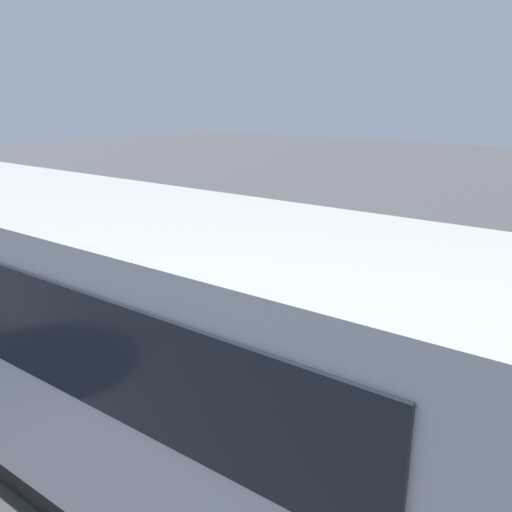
% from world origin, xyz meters
% --- Properties ---
extents(ground_plane, '(80.00, 80.00, 0.00)m').
position_xyz_m(ground_plane, '(0.00, 0.00, 0.00)').
color(ground_plane, '#424247').
extents(tour_bus, '(10.18, 2.63, 3.25)m').
position_xyz_m(tour_bus, '(-0.35, 5.42, 1.64)').
color(tour_bus, '#B7BABF').
rests_on(tour_bus, ground_plane).
extents(spectator_far_left, '(0.57, 0.33, 1.78)m').
position_xyz_m(spectator_far_left, '(-1.41, 2.72, 1.07)').
color(spectator_far_left, black).
rests_on(spectator_far_left, ground_plane).
extents(spectator_left, '(0.57, 0.31, 1.75)m').
position_xyz_m(spectator_left, '(-0.27, 2.73, 1.04)').
color(spectator_left, black).
rests_on(spectator_left, ground_plane).
extents(spectator_centre, '(0.57, 0.31, 1.79)m').
position_xyz_m(spectator_centre, '(0.99, 2.62, 1.07)').
color(spectator_centre, '#473823').
rests_on(spectator_centre, ground_plane).
extents(parked_motorcycle_silver, '(2.03, 0.70, 0.99)m').
position_xyz_m(parked_motorcycle_silver, '(0.95, 3.42, 0.48)').
color(parked_motorcycle_silver, black).
rests_on(parked_motorcycle_silver, ground_plane).
extents(stunt_motorcycle, '(2.05, 0.58, 1.23)m').
position_xyz_m(stunt_motorcycle, '(4.44, -2.75, 0.61)').
color(stunt_motorcycle, black).
rests_on(stunt_motorcycle, ground_plane).
extents(bay_line_a, '(0.11, 3.68, 0.01)m').
position_xyz_m(bay_line_a, '(-3.62, -1.31, 0.00)').
color(bay_line_a, white).
rests_on(bay_line_a, ground_plane).
extents(bay_line_b, '(0.11, 3.69, 0.01)m').
position_xyz_m(bay_line_b, '(-0.85, -1.31, 0.00)').
color(bay_line_b, white).
rests_on(bay_line_b, ground_plane).
extents(bay_line_c, '(0.11, 4.17, 0.01)m').
position_xyz_m(bay_line_c, '(1.92, -1.31, 0.00)').
color(bay_line_c, white).
rests_on(bay_line_c, ground_plane).
extents(bay_line_d, '(0.12, 4.76, 0.01)m').
position_xyz_m(bay_line_d, '(4.69, -1.31, 0.00)').
color(bay_line_d, white).
rests_on(bay_line_d, ground_plane).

